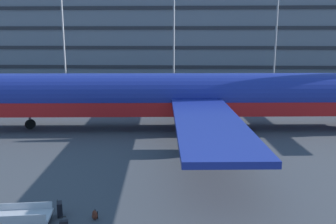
{
  "coord_description": "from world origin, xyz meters",
  "views": [
    {
      "loc": [
        1.1,
        -32.35,
        8.47
      ],
      "look_at": [
        0.08,
        -6.57,
        3.0
      ],
      "focal_mm": 38.08,
      "sensor_mm": 36.0,
      "label": 1
    }
  ],
  "objects_px": {
    "backpack_small": "(95,215)",
    "baggage_cart": "(22,217)",
    "airliner": "(189,96)",
    "suitcase_orange": "(60,209)"
  },
  "relations": [
    {
      "from": "backpack_small",
      "to": "baggage_cart",
      "type": "relative_size",
      "value": 0.15
    },
    {
      "from": "airliner",
      "to": "baggage_cart",
      "type": "xyz_separation_m",
      "value": [
        -7.89,
        -18.05,
        -2.61
      ]
    },
    {
      "from": "suitcase_orange",
      "to": "backpack_small",
      "type": "xyz_separation_m",
      "value": [
        1.75,
        -0.26,
        -0.16
      ]
    },
    {
      "from": "suitcase_orange",
      "to": "backpack_small",
      "type": "distance_m",
      "value": 1.78
    },
    {
      "from": "baggage_cart",
      "to": "airliner",
      "type": "bearing_deg",
      "value": 66.39
    },
    {
      "from": "suitcase_orange",
      "to": "backpack_small",
      "type": "relative_size",
      "value": 1.62
    },
    {
      "from": "airliner",
      "to": "baggage_cart",
      "type": "height_order",
      "value": "airliner"
    },
    {
      "from": "airliner",
      "to": "suitcase_orange",
      "type": "distance_m",
      "value": 18.49
    },
    {
      "from": "airliner",
      "to": "backpack_small",
      "type": "relative_size",
      "value": 87.01
    },
    {
      "from": "airliner",
      "to": "backpack_small",
      "type": "distance_m",
      "value": 18.22
    }
  ]
}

